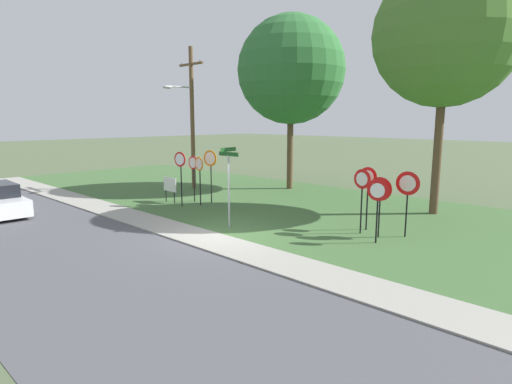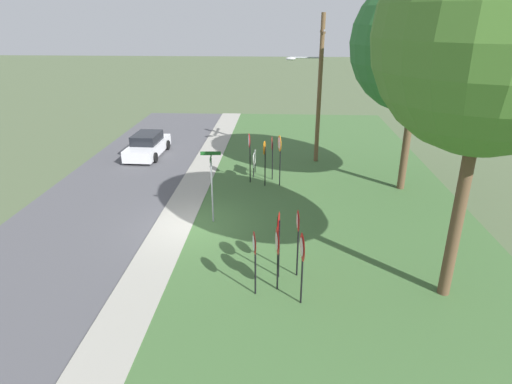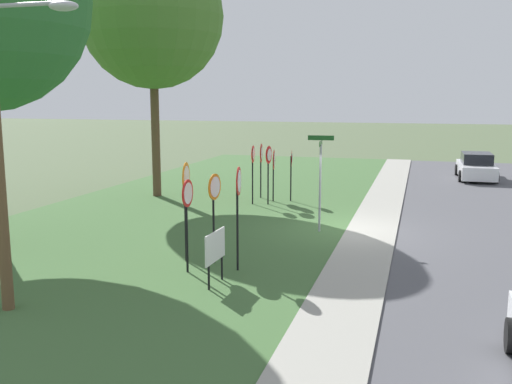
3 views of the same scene
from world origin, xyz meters
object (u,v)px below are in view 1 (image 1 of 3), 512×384
object	(u,v)px
stop_sign_near_left	(193,169)
stop_sign_far_center	(180,167)
yield_sign_center	(377,196)
yield_sign_far_right	(368,184)
notice_board	(170,186)
yield_sign_far_left	(407,189)
street_name_post	(229,181)
stop_sign_near_right	(210,164)
stop_sign_far_left	(199,170)
utility_pole	(190,113)
oak_tree_right	(446,35)
yield_sign_near_left	(362,186)
yield_sign_near_right	(380,193)
oak_tree_left	(291,70)

from	to	relation	value
stop_sign_near_left	stop_sign_far_center	distance (m)	1.26
yield_sign_center	yield_sign_far_right	bearing A→B (deg)	118.92
notice_board	yield_sign_far_left	bearing A→B (deg)	12.88
yield_sign_center	street_name_post	distance (m)	5.41
stop_sign_near_right	yield_sign_far_left	world-z (taller)	stop_sign_near_right
yield_sign_center	stop_sign_far_left	bearing A→B (deg)	169.26
street_name_post	utility_pole	world-z (taller)	utility_pole
yield_sign_far_left	notice_board	bearing A→B (deg)	-176.88
yield_sign_far_right	oak_tree_right	xyz separation A→B (m)	(0.72, 4.59, 5.77)
stop_sign_far_left	yield_sign_near_left	xyz separation A→B (m)	(8.28, 0.77, 0.06)
stop_sign_far_center	utility_pole	xyz separation A→B (m)	(-3.80, 3.55, 2.57)
stop_sign_near_right	stop_sign_far_center	xyz separation A→B (m)	(-0.36, -1.53, -0.04)
stop_sign_near_right	yield_sign_near_left	bearing A→B (deg)	-10.56
stop_sign_near_left	stop_sign_far_center	bearing A→B (deg)	-68.11
stop_sign_near_right	notice_board	world-z (taller)	stop_sign_near_right
yield_sign_near_right	oak_tree_right	bearing A→B (deg)	82.68
yield_sign_center	notice_board	bearing A→B (deg)	172.41
yield_sign_far_left	yield_sign_center	bearing A→B (deg)	-112.47
stop_sign_far_center	yield_sign_center	bearing A→B (deg)	-4.80
yield_sign_near_right	street_name_post	size ratio (longest dim) A/B	0.70
stop_sign_near_left	yield_sign_far_right	distance (m)	9.14
stop_sign_near_left	stop_sign_near_right	size ratio (longest dim) A/B	0.88
yield_sign_near_right	yield_sign_near_left	bearing A→B (deg)	169.02
stop_sign_near_right	yield_sign_center	size ratio (longest dim) A/B	1.22
yield_sign_near_right	yield_sign_far_left	xyz separation A→B (m)	(0.65, 0.72, 0.16)
oak_tree_right	yield_sign_far_left	bearing A→B (deg)	-80.28
utility_pole	notice_board	distance (m)	5.60
yield_sign_near_right	utility_pole	xyz separation A→B (m)	(-13.23, 2.03, 2.87)
utility_pole	yield_sign_far_right	bearing A→B (deg)	-6.37
street_name_post	notice_board	world-z (taller)	street_name_post
oak_tree_left	street_name_post	bearing A→B (deg)	-64.01
stop_sign_far_center	oak_tree_left	world-z (taller)	oak_tree_left
yield_sign_near_left	yield_sign_far_right	distance (m)	0.63
stop_sign_far_center	stop_sign_far_left	bearing A→B (deg)	51.39
yield_sign_near_left	street_name_post	world-z (taller)	street_name_post
stop_sign_near_left	stop_sign_far_left	bearing A→B (deg)	-22.17
stop_sign_far_left	notice_board	xyz separation A→B (m)	(-1.61, -0.61, -0.85)
yield_sign_far_left	oak_tree_left	distance (m)	12.23
stop_sign_far_center	yield_sign_far_right	world-z (taller)	stop_sign_far_center
stop_sign_far_center	yield_sign_near_left	size ratio (longest dim) A/B	1.10
stop_sign_near_left	stop_sign_far_left	distance (m)	0.99
yield_sign_near_left	utility_pole	world-z (taller)	utility_pole
stop_sign_near_right	yield_sign_near_left	size ratio (longest dim) A/B	1.11
notice_board	yield_sign_near_right	bearing A→B (deg)	9.73
yield_sign_near_left	utility_pole	bearing A→B (deg)	176.62
stop_sign_near_right	notice_board	distance (m)	2.32
yield_sign_far_left	street_name_post	xyz separation A→B (m)	(-5.39, -3.44, 0.09)
stop_sign_far_left	notice_board	distance (m)	1.92
stop_sign_far_center	notice_board	bearing A→B (deg)	161.71
stop_sign_near_left	oak_tree_left	world-z (taller)	oak_tree_left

